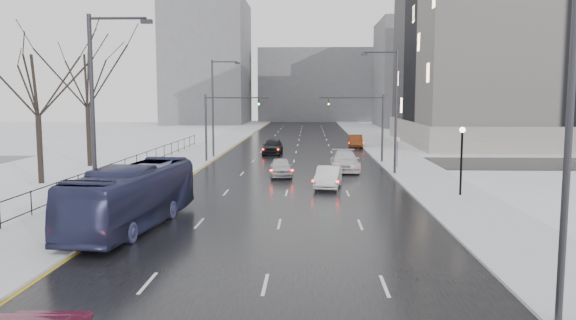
# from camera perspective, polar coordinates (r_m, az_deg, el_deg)

# --- Properties ---
(road) EXTENTS (16.00, 150.00, 0.04)m
(road) POSITION_cam_1_polar(r_m,az_deg,el_deg) (65.56, 0.87, 0.97)
(road) COLOR black
(road) RESTS_ON ground
(cross_road) EXTENTS (130.00, 10.00, 0.04)m
(cross_road) POSITION_cam_1_polar(r_m,az_deg,el_deg) (53.63, 0.58, -0.26)
(cross_road) COLOR black
(cross_road) RESTS_ON ground
(sidewalk_left) EXTENTS (5.00, 150.00, 0.16)m
(sidewalk_left) POSITION_cam_1_polar(r_m,az_deg,el_deg) (66.62, -8.20, 1.05)
(sidewalk_left) COLOR silver
(sidewalk_left) RESTS_ON ground
(sidewalk_right) EXTENTS (5.00, 150.00, 0.16)m
(sidewalk_right) POSITION_cam_1_polar(r_m,az_deg,el_deg) (66.16, 10.00, 0.98)
(sidewalk_right) COLOR silver
(sidewalk_right) RESTS_ON ground
(park_strip) EXTENTS (14.00, 150.00, 0.12)m
(park_strip) POSITION_cam_1_polar(r_m,az_deg,el_deg) (68.96, -15.99, 1.03)
(park_strip) COLOR white
(park_strip) RESTS_ON ground
(tree_park_d) EXTENTS (8.75, 8.75, 12.50)m
(tree_park_d) POSITION_cam_1_polar(r_m,az_deg,el_deg) (44.16, -23.75, -2.31)
(tree_park_d) COLOR black
(tree_park_d) RESTS_ON ground
(tree_park_e) EXTENTS (9.45, 9.45, 13.50)m
(tree_park_e) POSITION_cam_1_polar(r_m,az_deg,el_deg) (53.39, -19.47, -0.69)
(tree_park_e) COLOR black
(tree_park_e) RESTS_ON ground
(iron_fence) EXTENTS (0.06, 70.00, 1.30)m
(iron_fence) POSITION_cam_1_polar(r_m,az_deg,el_deg) (38.47, -19.96, -2.01)
(iron_fence) COLOR black
(iron_fence) RESTS_ON sidewalk_left
(streetlight_r_near) EXTENTS (2.95, 0.25, 10.00)m
(streetlight_r_near) POSITION_cam_1_polar(r_m,az_deg,el_deg) (16.66, 25.95, 3.33)
(streetlight_r_near) COLOR #2D2D33
(streetlight_r_near) RESTS_ON ground
(streetlight_r_mid) EXTENTS (2.95, 0.25, 10.00)m
(streetlight_r_mid) POSITION_cam_1_polar(r_m,az_deg,el_deg) (45.74, 10.64, 5.49)
(streetlight_r_mid) COLOR #2D2D33
(streetlight_r_mid) RESTS_ON ground
(streetlight_l_near) EXTENTS (2.95, 0.25, 10.00)m
(streetlight_l_near) POSITION_cam_1_polar(r_m,az_deg,el_deg) (27.02, -18.78, 4.61)
(streetlight_l_near) COLOR #2D2D33
(streetlight_l_near) RESTS_ON ground
(streetlight_l_far) EXTENTS (2.95, 0.25, 10.00)m
(streetlight_l_far) POSITION_cam_1_polar(r_m,az_deg,el_deg) (58.04, -7.43, 5.74)
(streetlight_l_far) COLOR #2D2D33
(streetlight_l_far) RESTS_ON ground
(lamppost_r_mid) EXTENTS (0.36, 0.36, 4.28)m
(lamppost_r_mid) POSITION_cam_1_polar(r_m,az_deg,el_deg) (36.66, 17.23, 0.89)
(lamppost_r_mid) COLOR black
(lamppost_r_mid) RESTS_ON sidewalk_right
(mast_signal_right) EXTENTS (6.10, 0.33, 6.50)m
(mast_signal_right) POSITION_cam_1_polar(r_m,az_deg,el_deg) (53.60, 8.46, 4.04)
(mast_signal_right) COLOR #2D2D33
(mast_signal_right) RESTS_ON ground
(mast_signal_left) EXTENTS (6.10, 0.33, 6.50)m
(mast_signal_left) POSITION_cam_1_polar(r_m,az_deg,el_deg) (54.00, -7.23, 4.08)
(mast_signal_left) COLOR #2D2D33
(mast_signal_left) RESTS_ON ground
(no_uturn_sign) EXTENTS (0.60, 0.06, 2.70)m
(no_uturn_sign) POSITION_cam_1_polar(r_m,az_deg,el_deg) (50.00, 11.06, 1.75)
(no_uturn_sign) COLOR #2D2D33
(no_uturn_sign) RESTS_ON sidewalk_right
(civic_building) EXTENTS (41.00, 31.00, 24.80)m
(civic_building) POSITION_cam_1_polar(r_m,az_deg,el_deg) (84.34, 25.94, 9.17)
(civic_building) COLOR gray
(civic_building) RESTS_ON ground
(bldg_far_right) EXTENTS (24.00, 20.00, 22.00)m
(bldg_far_right) POSITION_cam_1_polar(r_m,az_deg,el_deg) (123.22, 14.75, 8.47)
(bldg_far_right) COLOR slate
(bldg_far_right) RESTS_ON ground
(bldg_far_left) EXTENTS (18.00, 22.00, 28.00)m
(bldg_far_left) POSITION_cam_1_polar(r_m,az_deg,el_deg) (132.55, -8.17, 9.76)
(bldg_far_left) COLOR slate
(bldg_far_left) RESTS_ON ground
(bldg_far_center) EXTENTS (30.00, 18.00, 18.00)m
(bldg_far_center) POSITION_cam_1_polar(r_m,az_deg,el_deg) (145.28, 3.18, 7.55)
(bldg_far_center) COLOR slate
(bldg_far_center) RESTS_ON ground
(bus) EXTENTS (3.71, 11.09, 3.03)m
(bus) POSITION_cam_1_polar(r_m,az_deg,el_deg) (28.03, -15.47, -3.58)
(bus) COLOR navy
(bus) RESTS_ON road
(sedan_center_near) EXTENTS (2.08, 4.39, 1.45)m
(sedan_center_near) POSITION_cam_1_polar(r_m,az_deg,el_deg) (44.25, -0.74, -0.74)
(sedan_center_near) COLOR silver
(sedan_center_near) RESTS_ON road
(sedan_right_near) EXTENTS (2.15, 4.65, 1.48)m
(sedan_right_near) POSITION_cam_1_polar(r_m,az_deg,el_deg) (38.91, 4.12, -1.74)
(sedan_right_near) COLOR white
(sedan_right_near) RESTS_ON road
(sedan_right_far) EXTENTS (2.37, 5.78, 1.68)m
(sedan_right_far) POSITION_cam_1_polar(r_m,az_deg,el_deg) (47.77, 5.79, -0.10)
(sedan_right_far) COLOR silver
(sedan_right_far) RESTS_ON road
(sedan_center_far) EXTENTS (2.17, 5.10, 1.72)m
(sedan_center_far) POSITION_cam_1_polar(r_m,az_deg,el_deg) (61.24, -1.57, 1.41)
(sedan_center_far) COLOR black
(sedan_center_far) RESTS_ON road
(sedan_right_distant) EXTENTS (1.81, 4.76, 1.55)m
(sedan_right_distant) POSITION_cam_1_polar(r_m,az_deg,el_deg) (69.78, 6.87, 1.92)
(sedan_right_distant) COLOR #632911
(sedan_right_distant) RESTS_ON road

